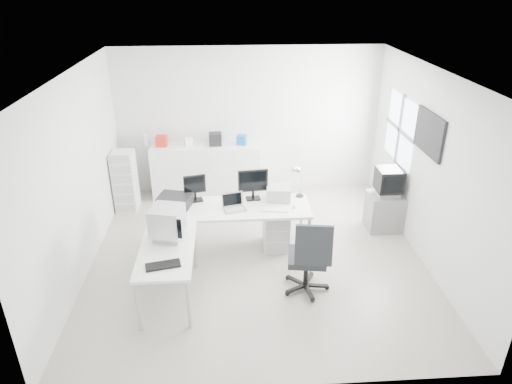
{
  "coord_description": "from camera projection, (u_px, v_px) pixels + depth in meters",
  "views": [
    {
      "loc": [
        -0.4,
        -5.94,
        3.96
      ],
      "look_at": [
        0.0,
        0.2,
        1.0
      ],
      "focal_mm": 32.0,
      "sensor_mm": 36.0,
      "label": 1
    }
  ],
  "objects": [
    {
      "name": "desk_lamp",
      "position": [
        300.0,
        183.0,
        7.17
      ],
      "size": [
        0.18,
        0.18,
        0.45
      ],
      "primitive_type": null,
      "rotation": [
        0.0,
        0.0,
        -0.23
      ],
      "color": "silver",
      "rests_on": "main_desk"
    },
    {
      "name": "black_keyboard",
      "position": [
        163.0,
        265.0,
        5.53
      ],
      "size": [
        0.45,
        0.25,
        0.03
      ],
      "primitive_type": "cube",
      "rotation": [
        0.0,
        0.0,
        0.22
      ],
      "color": "black",
      "rests_on": "side_desk"
    },
    {
      "name": "right_wall",
      "position": [
        428.0,
        168.0,
        6.62
      ],
      "size": [
        0.02,
        5.0,
        2.8
      ],
      "primitive_type": "cube",
      "color": "silver",
      "rests_on": "floor"
    },
    {
      "name": "white_keyboard",
      "position": [
        275.0,
        210.0,
        6.83
      ],
      "size": [
        0.44,
        0.19,
        0.02
      ],
      "primitive_type": "cube",
      "rotation": [
        0.0,
        0.0,
        -0.14
      ],
      "color": "white",
      "rests_on": "main_desk"
    },
    {
      "name": "main_desk",
      "position": [
        232.0,
        228.0,
        7.09
      ],
      "size": [
        2.4,
        0.8,
        0.75
      ],
      "primitive_type": null,
      "color": "white",
      "rests_on": "floor"
    },
    {
      "name": "wall_picture",
      "position": [
        429.0,
        133.0,
        6.49
      ],
      "size": [
        0.04,
        0.9,
        0.6
      ],
      "primitive_type": null,
      "color": "black",
      "rests_on": "right_wall"
    },
    {
      "name": "crt_tv",
      "position": [
        389.0,
        182.0,
        7.48
      ],
      "size": [
        0.5,
        0.48,
        0.45
      ],
      "primitive_type": null,
      "color": "black",
      "rests_on": "tv_cabinet"
    },
    {
      "name": "clutter_box_a",
      "position": [
        162.0,
        141.0,
        8.51
      ],
      "size": [
        0.21,
        0.19,
        0.2
      ],
      "primitive_type": "cube",
      "rotation": [
        0.0,
        0.0,
        -0.07
      ],
      "color": "red",
      "rests_on": "sideboard"
    },
    {
      "name": "office_chair",
      "position": [
        307.0,
        254.0,
        6.1
      ],
      "size": [
        0.74,
        0.74,
        1.13
      ],
      "primitive_type": null,
      "rotation": [
        0.0,
        0.0,
        -0.14
      ],
      "color": "#282A2D",
      "rests_on": "floor"
    },
    {
      "name": "floor",
      "position": [
        257.0,
        255.0,
        7.08
      ],
      "size": [
        5.0,
        5.0,
        0.01
      ],
      "primitive_type": "cube",
      "color": "beige",
      "rests_on": "ground"
    },
    {
      "name": "lcd_monitor_large",
      "position": [
        253.0,
        185.0,
        7.07
      ],
      "size": [
        0.48,
        0.24,
        0.48
      ],
      "primitive_type": null,
      "rotation": [
        0.0,
        0.0,
        0.11
      ],
      "color": "black",
      "rests_on": "main_desk"
    },
    {
      "name": "clutter_box_c",
      "position": [
        215.0,
        139.0,
        8.56
      ],
      "size": [
        0.24,
        0.22,
        0.23
      ],
      "primitive_type": "cube",
      "rotation": [
        0.0,
        0.0,
        0.04
      ],
      "color": "black",
      "rests_on": "sideboard"
    },
    {
      "name": "ceiling",
      "position": [
        257.0,
        73.0,
        5.87
      ],
      "size": [
        5.0,
        5.0,
        0.01
      ],
      "primitive_type": "cube",
      "color": "white",
      "rests_on": "back_wall"
    },
    {
      "name": "laptop",
      "position": [
        234.0,
        204.0,
        6.8
      ],
      "size": [
        0.39,
        0.39,
        0.21
      ],
      "primitive_type": null,
      "rotation": [
        0.0,
        0.0,
        0.25
      ],
      "color": "#B7B7BA",
      "rests_on": "main_desk"
    },
    {
      "name": "left_wall",
      "position": [
        78.0,
        177.0,
        6.33
      ],
      "size": [
        0.02,
        5.0,
        2.8
      ],
      "primitive_type": "cube",
      "color": "silver",
      "rests_on": "floor"
    },
    {
      "name": "drawer_pedestal",
      "position": [
        276.0,
        229.0,
        7.21
      ],
      "size": [
        0.4,
        0.5,
        0.6
      ],
      "primitive_type": "cube",
      "color": "white",
      "rests_on": "floor"
    },
    {
      "name": "lcd_monitor_small",
      "position": [
        195.0,
        188.0,
        7.03
      ],
      "size": [
        0.37,
        0.27,
        0.43
      ],
      "primitive_type": null,
      "rotation": [
        0.0,
        0.0,
        0.23
      ],
      "color": "black",
      "rests_on": "main_desk"
    },
    {
      "name": "window",
      "position": [
        400.0,
        130.0,
        7.61
      ],
      "size": [
        0.02,
        1.2,
        1.1
      ],
      "primitive_type": null,
      "color": "white",
      "rests_on": "right_wall"
    },
    {
      "name": "white_mouse",
      "position": [
        294.0,
        206.0,
        6.89
      ],
      "size": [
        0.06,
        0.06,
        0.06
      ],
      "primitive_type": "sphere",
      "color": "white",
      "rests_on": "main_desk"
    },
    {
      "name": "side_desk",
      "position": [
        169.0,
        272.0,
        6.05
      ],
      "size": [
        0.7,
        1.4,
        0.75
      ],
      "primitive_type": null,
      "color": "white",
      "rests_on": "floor"
    },
    {
      "name": "back_wall",
      "position": [
        248.0,
        121.0,
        8.72
      ],
      "size": [
        5.0,
        0.02,
        2.8
      ],
      "primitive_type": "cube",
      "color": "silver",
      "rests_on": "floor"
    },
    {
      "name": "filing_cabinet",
      "position": [
        125.0,
        181.0,
        8.27
      ],
      "size": [
        0.38,
        0.46,
        1.1
      ],
      "primitive_type": "cube",
      "color": "white",
      "rests_on": "floor"
    },
    {
      "name": "sideboard",
      "position": [
        206.0,
        170.0,
        8.82
      ],
      "size": [
        2.06,
        0.51,
        1.03
      ],
      "primitive_type": "cube",
      "color": "white",
      "rests_on": "floor"
    },
    {
      "name": "clutter_box_b",
      "position": [
        189.0,
        142.0,
        8.55
      ],
      "size": [
        0.18,
        0.16,
        0.14
      ],
      "primitive_type": "cube",
      "rotation": [
        0.0,
        0.0,
        0.33
      ],
      "color": "white",
      "rests_on": "sideboard"
    },
    {
      "name": "crt_monitor",
      "position": [
        167.0,
        224.0,
        6.02
      ],
      "size": [
        0.46,
        0.46,
        0.44
      ],
      "primitive_type": null,
      "rotation": [
        0.0,
        0.0,
        -0.24
      ],
      "color": "#B7B7BA",
      "rests_on": "side_desk"
    },
    {
      "name": "tv_cabinet",
      "position": [
        385.0,
        211.0,
        7.72
      ],
      "size": [
        0.58,
        0.48,
        0.64
      ],
      "primitive_type": "cube",
      "color": "slate",
      "rests_on": "floor"
    },
    {
      "name": "clutter_box_d",
      "position": [
        242.0,
        140.0,
        8.6
      ],
      "size": [
        0.21,
        0.2,
        0.18
      ],
      "primitive_type": "cube",
      "rotation": [
        0.0,
        0.0,
        -0.26
      ],
      "color": "#1757A3",
      "rests_on": "sideboard"
    },
    {
      "name": "laser_printer",
      "position": [
        279.0,
        193.0,
        7.13
      ],
      "size": [
        0.4,
        0.35,
        0.21
      ],
      "primitive_type": "cube",
      "rotation": [
        0.0,
        0.0,
        -0.1
      ],
      "color": "#A1A1A1",
      "rests_on": "main_desk"
    },
    {
      "name": "clutter_bottle",
      "position": [
        146.0,
        140.0,
        8.52
      ],
      "size": [
        0.07,
        0.07,
        0.22
      ],
      "primitive_type": "cylinder",
      "color": "white",
      "rests_on": "sideboard"
    },
    {
      "name": "inkjet_printer",
      "position": [
        175.0,
        201.0,
        6.93
      ],
      "size": [
        0.56,
        0.48,
        0.17
      ],
      "primitive_type": "cube",
      "rotation": [
        0.0,
        0.0,
        -0.25
      ],
      "color": "black",
      "rests_on": "main_desk"
    }
  ]
}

